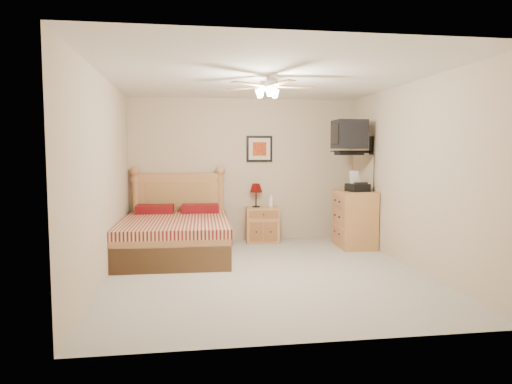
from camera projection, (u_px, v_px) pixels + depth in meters
floor at (265, 272)px, 5.96m from camera, size 4.50×4.50×0.00m
ceiling at (265, 78)px, 5.74m from camera, size 4.00×4.50×0.04m
wall_back at (244, 170)px, 8.07m from camera, size 4.00×0.04×2.50m
wall_front at (312, 192)px, 3.63m from camera, size 4.00×0.04×2.50m
wall_left at (104, 178)px, 5.56m from camera, size 0.04×4.50×2.50m
wall_right at (411, 175)px, 6.14m from camera, size 0.04×4.50×2.50m
bed at (175, 212)px, 6.83m from camera, size 1.62×2.10×1.33m
nightstand at (263, 225)px, 7.95m from camera, size 0.59×0.46×0.60m
table_lamp at (256, 195)px, 7.96m from camera, size 0.24×0.24×0.41m
lotion_bottle at (271, 200)px, 7.98m from camera, size 0.12×0.12×0.24m
framed_picture at (259, 149)px, 8.05m from camera, size 0.46×0.04×0.46m
dresser at (355, 219)px, 7.52m from camera, size 0.59×0.82×0.93m
fax_machine at (358, 181)px, 7.33m from camera, size 0.37×0.38×0.33m
magazine_lower at (348, 188)px, 7.78m from camera, size 0.26×0.32×0.03m
magazine_upper at (348, 187)px, 7.78m from camera, size 0.28×0.31×0.02m
wall_tv at (358, 137)px, 7.38m from camera, size 0.56×0.46×0.58m
ceiling_fan at (268, 87)px, 5.56m from camera, size 1.14×1.14×0.28m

